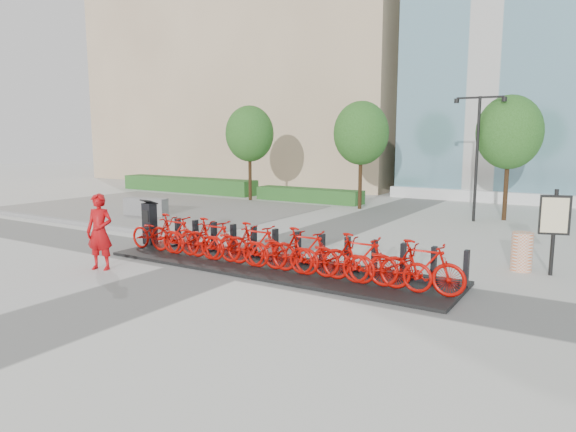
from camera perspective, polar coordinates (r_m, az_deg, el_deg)
The scene contains 28 objects.
ground at distance 13.98m, azimuth -6.78°, elevation -5.33°, with size 120.00×120.00×0.00m, color beige.
gravel_patch at distance 25.74m, azimuth -14.42°, elevation 0.88°, with size 14.00×14.00×0.00m, color slate.
curb at distance 22.57m, azimuth -23.82°, elevation -0.47°, with size 14.00×0.25×0.15m, color gray.
hedge_a at distance 33.08m, azimuth -11.10°, elevation 3.43°, with size 10.00×1.40×0.90m, color #2E6F2A.
hedge_b at distance 27.50m, azimuth 2.33°, elevation 2.35°, with size 6.00×1.20×0.70m, color #2E6F2A.
tree_0 at distance 27.96m, azimuth -4.29°, elevation 9.09°, with size 2.60×2.60×5.10m.
tree_1 at distance 24.68m, azimuth 8.13°, elevation 9.09°, with size 2.60×2.60×5.10m.
tree_2 at distance 22.83m, azimuth 23.38°, elevation 8.52°, with size 2.60×2.60×5.10m.
streetlamp at distance 22.02m, azimuth 20.31°, elevation 7.52°, with size 2.00×0.20×5.00m.
dock_pad at distance 13.46m, azimuth -1.63°, elevation -5.65°, with size 9.60×2.40×0.08m, color black.
dock_rail_posts at distance 13.52m, azimuth 0.96°, elevation -3.55°, with size 8.74×0.50×0.85m, color black, non-canonical shape.
bike_0 at distance 15.55m, azimuth -14.43°, elevation -1.88°, with size 0.68×1.95×1.02m, color #AF0803.
bike_1 at distance 15.03m, azimuth -12.55°, elevation -1.96°, with size 0.53×1.89×1.14m, color #AF0803.
bike_2 at distance 14.55m, azimuth -10.51°, elevation -2.47°, with size 0.68×1.95×1.02m, color #AF0803.
bike_3 at distance 14.07m, azimuth -8.35°, elevation -2.56°, with size 0.53×1.89×1.14m, color #AF0803.
bike_4 at distance 13.64m, azimuth -6.04°, elevation -3.11°, with size 0.68×1.95×1.02m, color #AF0803.
bike_5 at distance 13.20m, azimuth -3.57°, elevation -3.22°, with size 0.53×1.89×1.14m, color #AF0803.
bike_6 at distance 12.82m, azimuth -0.95°, elevation -3.83°, with size 0.68×1.95×1.02m, color #AF0803.
bike_7 at distance 12.44m, azimuth 1.84°, elevation -3.95°, with size 0.53×1.89×1.14m, color #AF0803.
bike_8 at distance 12.11m, azimuth 4.80°, elevation -4.59°, with size 0.68×1.95×1.02m, color #AF0803.
bike_9 at distance 11.80m, azimuth 7.92°, elevation -4.72°, with size 0.53×1.89×1.14m, color #AF0803.
bike_10 at distance 11.55m, azimuth 11.19°, elevation -5.39°, with size 0.68×1.95×1.02m, color #AF0803.
bike_11 at distance 11.31m, azimuth 14.62°, elevation -5.51°, with size 0.53×1.89×1.14m, color #AF0803.
kiosk at distance 16.53m, azimuth -15.12°, elevation -0.72°, with size 0.44×0.38×1.41m.
worker_red at distance 14.00m, azimuth -20.20°, elevation -1.66°, with size 0.72×0.47×1.97m, color #B70A0E.
construction_barrel at distance 14.38m, azimuth 24.55°, elevation -3.62°, with size 0.52×0.52×1.00m, color orange.
jersey_barrier at distance 23.34m, azimuth -15.52°, elevation 1.00°, with size 1.99×0.54×0.77m, color gray.
map_sign at distance 14.07m, azimuth 27.50°, elevation -0.27°, with size 0.70×0.32×2.14m.
Camera 1 is at (8.53, -10.55, 3.36)m, focal length 32.00 mm.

